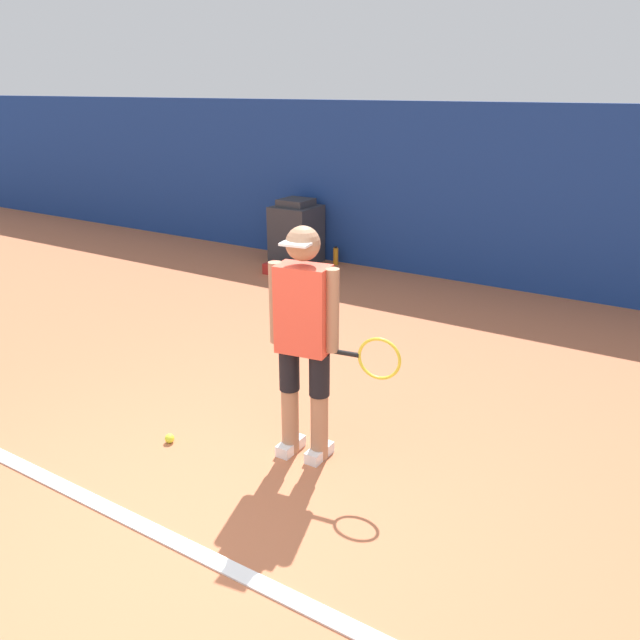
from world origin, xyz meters
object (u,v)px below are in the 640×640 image
at_px(tennis_player, 305,336).
at_px(covered_chair, 296,233).
at_px(tennis_ball, 170,438).
at_px(equipment_bag, 295,272).
at_px(water_bottle, 336,256).

distance_m(tennis_player, covered_chair, 5.11).
bearing_deg(tennis_ball, tennis_player, 22.96).
distance_m(equipment_bag, water_bottle, 0.84).
bearing_deg(tennis_player, equipment_bag, 116.09).
relative_size(equipment_bag, water_bottle, 3.35).
height_order(equipment_bag, water_bottle, water_bottle).
height_order(covered_chair, equipment_bag, covered_chair).
distance_m(tennis_ball, covered_chair, 5.00).
height_order(covered_chair, water_bottle, covered_chair).
distance_m(tennis_ball, water_bottle, 4.98).
height_order(tennis_ball, covered_chair, covered_chair).
bearing_deg(equipment_bag, tennis_player, -54.90).
bearing_deg(equipment_bag, tennis_ball, -68.21).
xyz_separation_m(covered_chair, water_bottle, (0.54, 0.20, -0.31)).
xyz_separation_m(tennis_ball, water_bottle, (-1.42, 4.77, 0.09)).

